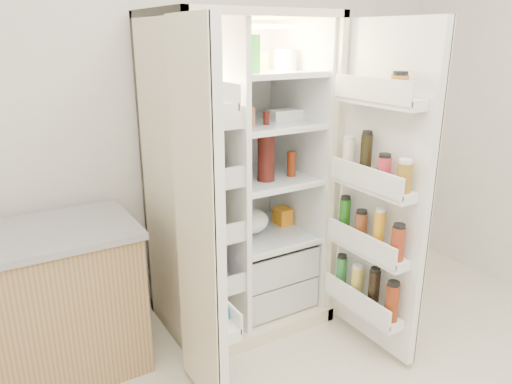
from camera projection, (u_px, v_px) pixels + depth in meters
wall_back at (177, 93)px, 2.87m from camera, size 4.00×0.02×2.70m
refrigerator at (237, 200)px, 2.88m from camera, size 0.92×0.70×1.80m
freezer_door at (200, 226)px, 2.09m from camera, size 0.15×0.40×1.72m
fridge_door at (381, 199)px, 2.50m from camera, size 0.17×0.58×1.72m
kitchen_counter at (28, 309)px, 2.38m from camera, size 1.08×0.58×0.79m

